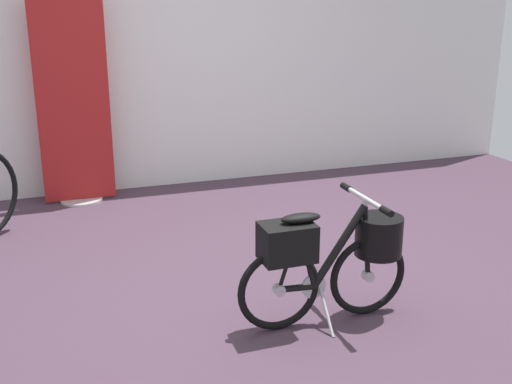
# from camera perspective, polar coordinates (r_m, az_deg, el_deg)

# --- Properties ---
(ground_plane) EXTENTS (7.37, 7.37, 0.00)m
(ground_plane) POSITION_cam_1_polar(r_m,az_deg,el_deg) (3.98, -0.72, -8.22)
(ground_plane) COLOR #473342
(back_wall) EXTENTS (7.37, 0.10, 2.65)m
(back_wall) POSITION_cam_1_polar(r_m,az_deg,el_deg) (5.88, -8.33, 13.33)
(back_wall) COLOR white
(back_wall) RESTS_ON ground_plane
(floor_banner_stand) EXTENTS (0.60, 0.36, 1.79)m
(floor_banner_stand) POSITION_cam_1_polar(r_m,az_deg,el_deg) (5.54, -16.21, 7.19)
(floor_banner_stand) COLOR #B7B7BC
(floor_banner_stand) RESTS_ON ground_plane
(folding_bike_foreground) EXTENTS (0.99, 0.53, 0.71)m
(folding_bike_foreground) POSITION_cam_1_polar(r_m,az_deg,el_deg) (3.41, 7.03, -5.70)
(folding_bike_foreground) COLOR black
(folding_bike_foreground) RESTS_ON ground_plane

